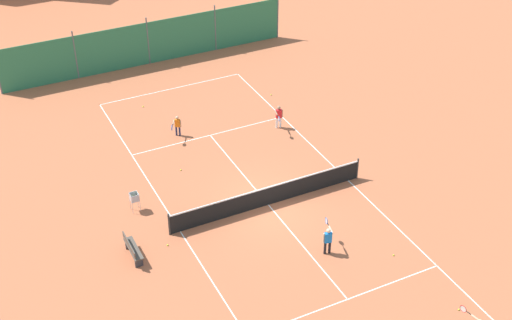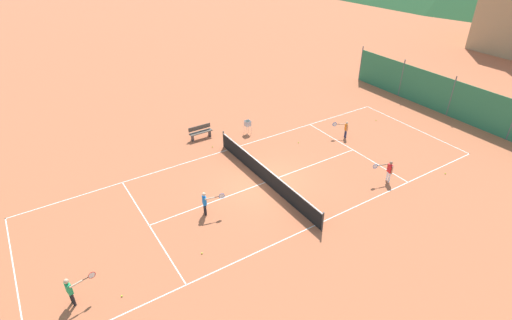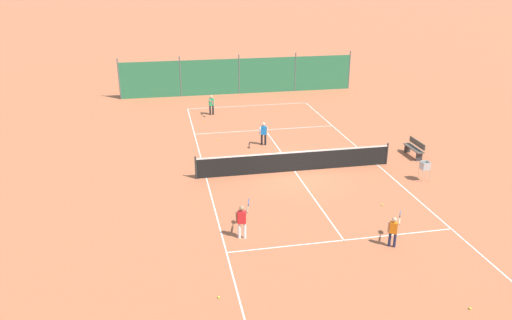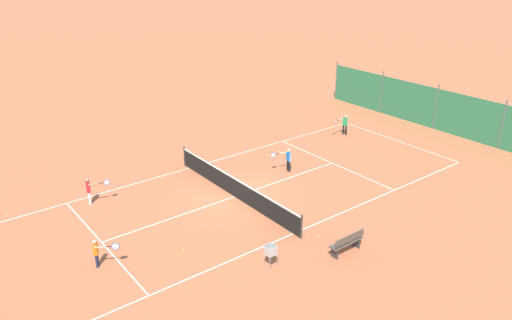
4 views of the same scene
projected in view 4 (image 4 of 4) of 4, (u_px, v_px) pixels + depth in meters
name	position (u px, v px, depth m)	size (l,w,h in m)	color
ground_plane	(235.00, 197.00, 23.13)	(600.00, 600.00, 0.00)	#B7603D
court_line_markings	(235.00, 197.00, 23.13)	(8.25, 23.85, 0.01)	white
tennis_net	(235.00, 187.00, 22.93)	(9.18, 0.08, 1.06)	#2D2D2D
windscreen_fence_near	(436.00, 109.00, 31.31)	(17.28, 0.08, 2.90)	#2D754C
player_far_service	(90.00, 189.00, 22.24)	(0.63, 0.98, 1.25)	white
player_near_baseline	(345.00, 123.00, 30.49)	(0.43, 1.08, 1.27)	black
player_far_baseline	(97.00, 251.00, 17.84)	(0.74, 0.81, 1.11)	#23284C
player_near_service	(288.00, 158.00, 25.47)	(0.61, 0.99, 1.24)	black
tennis_ball_alley_right	(318.00, 236.00, 19.90)	(0.07, 0.07, 0.07)	#CCE033
tennis_ball_mid_court	(184.00, 250.00, 19.00)	(0.07, 0.07, 0.07)	#CCE033
tennis_ball_by_net_right	(7.00, 213.00, 21.60)	(0.07, 0.07, 0.07)	#CCE033
tennis_ball_far_corner	(319.00, 136.00, 30.38)	(0.07, 0.07, 0.07)	#CCE033
tennis_ball_near_corner	(279.00, 151.00, 28.15)	(0.07, 0.07, 0.07)	#CCE033
ball_hopper	(270.00, 251.00, 17.80)	(0.36, 0.36, 0.89)	#B7B7BC
courtside_bench	(347.00, 242.00, 18.71)	(0.36, 1.50, 0.84)	#51473D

